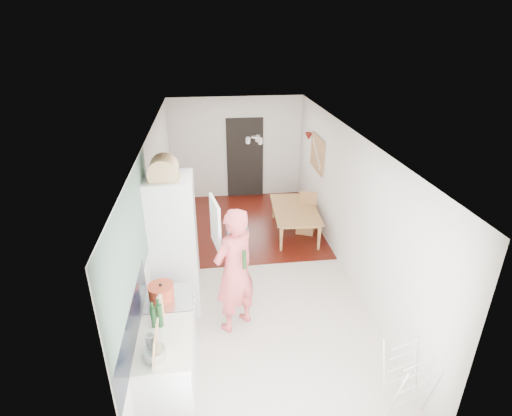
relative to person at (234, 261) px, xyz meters
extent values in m
cube|color=beige|center=(0.43, 1.35, -1.11)|extent=(3.20, 7.00, 0.01)
cube|color=#510F07|center=(0.43, 3.20, -1.10)|extent=(3.20, 3.30, 0.01)
cube|color=slate|center=(-1.16, -0.65, 0.74)|extent=(0.02, 3.00, 1.30)
cube|color=black|center=(-1.15, -1.20, 0.04)|extent=(0.02, 1.90, 0.50)
cube|color=black|center=(0.63, 4.83, -0.11)|extent=(0.90, 0.04, 2.00)
cube|color=silver|center=(-0.87, -1.20, -0.68)|extent=(0.60, 0.90, 0.86)
cube|color=white|center=(-0.87, -1.20, -0.22)|extent=(0.62, 0.92, 0.06)
cube|color=silver|center=(-0.87, -0.45, -0.67)|extent=(0.60, 0.60, 0.88)
cube|color=silver|center=(-0.87, -0.45, -0.21)|extent=(0.60, 0.60, 0.04)
cube|color=silver|center=(-0.84, 0.57, -0.04)|extent=(0.66, 0.66, 2.15)
cube|color=silver|center=(-0.23, 0.27, 0.44)|extent=(0.14, 0.56, 0.70)
cube|color=white|center=(-0.53, 0.57, 0.44)|extent=(0.02, 0.52, 0.66)
cube|color=tan|center=(2.01, 3.25, 0.44)|extent=(0.03, 0.90, 0.70)
cube|color=#A97D3B|center=(2.00, 3.25, 0.44)|extent=(0.00, 0.94, 0.74)
cone|color=maroon|center=(1.97, 3.90, 0.64)|extent=(0.18, 0.18, 0.16)
imported|color=#D75254|center=(0.00, 0.00, 0.00)|extent=(0.97, 0.91, 2.22)
imported|color=#A97D3B|center=(1.48, 2.68, -0.87)|extent=(0.85, 1.41, 0.48)
cube|color=gray|center=(0.19, 2.02, -0.61)|extent=(0.42, 0.42, 0.18)
cylinder|color=#BD3C1F|center=(-0.94, -0.45, -0.10)|extent=(0.36, 0.36, 0.19)
cylinder|color=silver|center=(-0.93, -1.44, -0.14)|extent=(0.27, 0.27, 0.11)
cylinder|color=#183B19|center=(0.12, -0.17, 0.11)|extent=(0.06, 0.06, 0.26)
cylinder|color=#183B19|center=(-0.98, -0.96, -0.06)|extent=(0.07, 0.07, 0.27)
cylinder|color=#183B19|center=(-0.91, -0.96, -0.05)|extent=(0.08, 0.08, 0.29)
cylinder|color=silver|center=(-0.96, -1.37, -0.07)|extent=(0.11, 0.11, 0.23)
cylinder|color=tan|center=(-0.92, -0.82, -0.07)|extent=(0.08, 0.08, 0.24)
cylinder|color=tan|center=(-0.92, -0.76, -0.08)|extent=(0.07, 0.07, 0.22)
camera|label=1|loc=(-0.28, -4.61, 2.93)|focal=28.00mm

